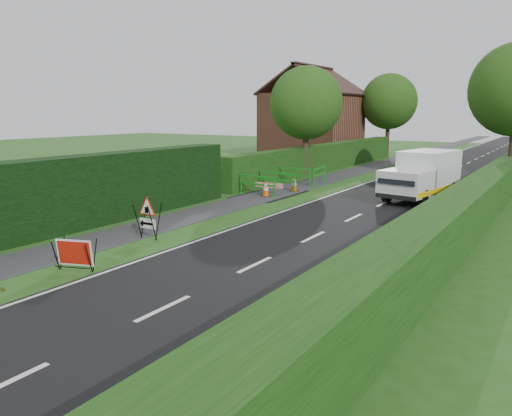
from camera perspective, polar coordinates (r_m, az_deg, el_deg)
The scene contains 24 objects.
ground at distance 13.95m, azimuth -11.13°, elevation -5.85°, with size 120.00×120.00×0.00m, color #284D16.
road_surface at distance 45.32m, azimuth 23.66°, elevation 5.02°, with size 6.00×90.00×0.02m, color black.
footpath at distance 46.46m, azimuth 16.93°, elevation 5.59°, with size 2.00×90.00×0.02m, color #2D2D30.
hedge_west_near at distance 17.66m, azimuth -23.05°, elevation -2.96°, with size 1.10×18.00×2.50m, color black.
hedge_west_far at distance 34.93m, azimuth 7.98°, elevation 4.32°, with size 1.00×24.00×1.80m, color #14380F.
hedge_east at distance 26.09m, azimuth 25.81°, elevation 1.09°, with size 1.20×50.00×1.50m, color #14380F.
house_west at distance 44.08m, azimuth 6.44°, elevation 9.49°, with size 7.50×7.40×7.88m.
tree_nw at distance 30.92m, azimuth 5.77°, elevation 11.84°, with size 4.40×4.40×6.70m.
tree_fw at distance 45.79m, azimuth 14.96°, elevation 11.67°, with size 4.80×4.80×7.24m.
red_rect_sign at distance 13.43m, azimuth -20.02°, elevation -4.89°, with size 1.09×0.87×0.82m.
triangle_sign at distance 16.02m, azimuth -12.41°, elevation -0.73°, with size 0.80×0.80×1.16m.
works_van at distance 23.99m, azimuth 18.50°, elevation 3.67°, with size 2.67×5.09×2.21m.
traffic_cone_0 at distance 21.49m, azimuth 19.32°, elevation 0.72°, with size 0.38×0.38×0.79m.
traffic_cone_1 at distance 23.00m, azimuth 21.90°, elevation 1.19°, with size 0.38×0.38×0.79m.
traffic_cone_2 at distance 25.68m, azimuth 23.40°, elevation 2.02°, with size 0.38×0.38×0.79m.
traffic_cone_3 at distance 23.68m, azimuth 1.13°, elevation 2.24°, with size 0.38×0.38×0.79m.
traffic_cone_4 at distance 25.27m, azimuth 4.35°, elevation 2.77°, with size 0.38×0.38×0.79m.
ped_barrier_0 at distance 23.91m, azimuth 0.18°, elevation 2.91°, with size 2.08×0.49×1.00m.
ped_barrier_1 at distance 25.52m, azimuth 2.45°, elevation 3.41°, with size 2.07×0.43×1.00m.
ped_barrier_2 at distance 27.49m, azimuth 4.37°, elevation 3.93°, with size 2.07×0.44×1.00m.
ped_barrier_3 at distance 27.87m, azimuth 7.29°, elevation 3.97°, with size 0.65×2.09×1.00m.
redwhite_plank at distance 24.40m, azimuth 1.49°, elevation 1.57°, with size 1.50×0.04×0.25m, color red.
litter_can at distance 12.80m, azimuth -26.92°, elevation -8.41°, with size 0.07×0.07×0.12m, color #BF7F4C.
hatchback_car at distance 35.83m, azimuth 19.42°, elevation 5.07°, with size 1.62×4.03×1.37m, color silver.
Camera 1 is at (9.25, -9.64, 3.99)m, focal length 35.00 mm.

